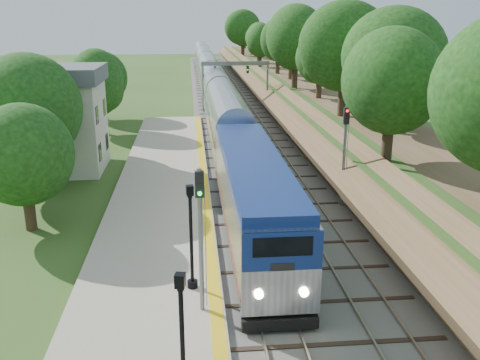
{
  "coord_description": "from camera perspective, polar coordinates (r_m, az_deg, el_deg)",
  "views": [
    {
      "loc": [
        -3.16,
        -11.46,
        11.63
      ],
      "look_at": [
        -0.5,
        16.95,
        2.8
      ],
      "focal_mm": 40.0,
      "sensor_mm": 36.0,
      "label": 1
    }
  ],
  "objects": [
    {
      "name": "trees_behind_platform",
      "position": [
        33.86,
        -18.95,
        4.15
      ],
      "size": [
        7.82,
        53.32,
        7.21
      ],
      "color": "#332316",
      "rests_on": "ground"
    },
    {
      "name": "station_building",
      "position": [
        43.51,
        -19.81,
        6.2
      ],
      "size": [
        8.6,
        6.6,
        8.0
      ],
      "color": "beige",
      "rests_on": "ground"
    },
    {
      "name": "train",
      "position": [
        77.1,
        -3.01,
        10.19
      ],
      "size": [
        3.0,
        120.37,
        4.41
      ],
      "color": "black",
      "rests_on": "trackbed"
    },
    {
      "name": "yellow_stripe",
      "position": [
        29.69,
        -3.4,
        -5.1
      ],
      "size": [
        0.55,
        68.0,
        0.01
      ],
      "primitive_type": "cube",
      "color": "gold",
      "rests_on": "platform"
    },
    {
      "name": "lamppost_far",
      "position": [
        22.72,
        -5.21,
        -6.73
      ],
      "size": [
        0.46,
        0.46,
        4.62
      ],
      "color": "black",
      "rests_on": "platform"
    },
    {
      "name": "embankment",
      "position": [
        73.37,
        5.38,
        9.54
      ],
      "size": [
        10.64,
        170.0,
        11.7
      ],
      "color": "brown",
      "rests_on": "ground"
    },
    {
      "name": "signal_platform",
      "position": [
        20.43,
        -4.24,
        -4.86
      ],
      "size": [
        0.34,
        0.27,
        5.85
      ],
      "color": "slate",
      "rests_on": "platform"
    },
    {
      "name": "trackbed",
      "position": [
        72.57,
        -1.22,
        8.02
      ],
      "size": [
        9.5,
        170.0,
        0.28
      ],
      "color": "#4C4944",
      "rests_on": "ground"
    },
    {
      "name": "signal_farside",
      "position": [
        33.39,
        11.11,
        3.61
      ],
      "size": [
        0.35,
        0.27,
        6.31
      ],
      "color": "slate",
      "rests_on": "ground"
    },
    {
      "name": "signal_gantry",
      "position": [
        67.04,
        -0.52,
        11.36
      ],
      "size": [
        8.4,
        0.38,
        6.2
      ],
      "color": "slate",
      "rests_on": "ground"
    },
    {
      "name": "lamppost_mid",
      "position": [
        16.23,
        -6.13,
        -17.7
      ],
      "size": [
        0.44,
        0.44,
        4.46
      ],
      "color": "black",
      "rests_on": "platform"
    },
    {
      "name": "platform",
      "position": [
        29.82,
        -8.9,
        -5.59
      ],
      "size": [
        6.4,
        68.0,
        0.38
      ],
      "primitive_type": "cube",
      "color": "#A99E88",
      "rests_on": "ground"
    }
  ]
}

